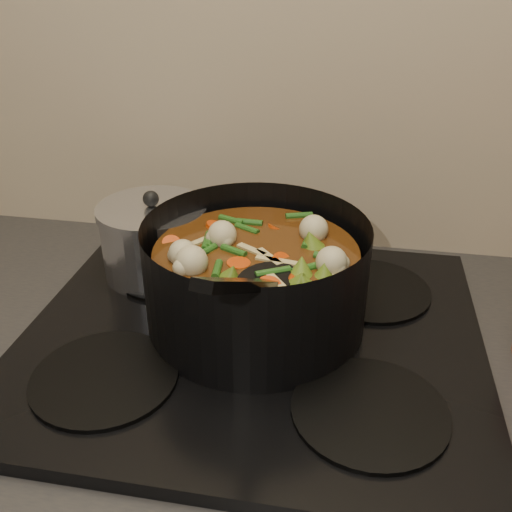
# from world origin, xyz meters

# --- Properties ---
(stovetop) EXTENTS (0.62, 0.54, 0.03)m
(stovetop) POSITION_xyz_m (0.00, 1.93, 0.92)
(stovetop) COLOR black
(stovetop) RESTS_ON counter
(stockpot) EXTENTS (0.39, 0.46, 0.22)m
(stockpot) POSITION_xyz_m (0.00, 1.95, 1.00)
(stockpot) COLOR black
(stockpot) RESTS_ON stovetop
(saucepan) EXTENTS (0.17, 0.17, 0.14)m
(saucepan) POSITION_xyz_m (-0.18, 2.06, 0.99)
(saucepan) COLOR silver
(saucepan) RESTS_ON stovetop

